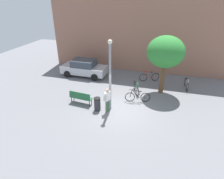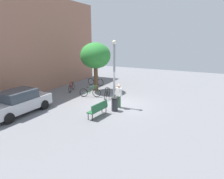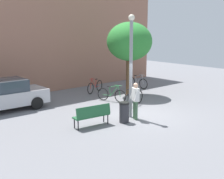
{
  "view_description": "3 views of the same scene",
  "coord_description": "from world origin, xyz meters",
  "px_view_note": "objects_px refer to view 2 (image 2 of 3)",
  "views": [
    {
      "loc": [
        2.46,
        -10.55,
        6.93
      ],
      "look_at": [
        -0.6,
        0.54,
        1.11
      ],
      "focal_mm": 30.31,
      "sensor_mm": 36.0,
      "label": 1
    },
    {
      "loc": [
        -12.84,
        -5.94,
        4.79
      ],
      "look_at": [
        -0.96,
        -0.15,
        1.36
      ],
      "focal_mm": 32.12,
      "sensor_mm": 36.0,
      "label": 2
    },
    {
      "loc": [
        -10.1,
        -9.75,
        4.11
      ],
      "look_at": [
        -0.83,
        0.84,
        1.19
      ],
      "focal_mm": 48.79,
      "sensor_mm": 36.0,
      "label": 3
    }
  ],
  "objects_px": {
    "lamppost": "(114,70)",
    "bicycle_silver": "(96,82)",
    "bicycle_red": "(72,87)",
    "parked_car_silver": "(19,102)",
    "bicycle_green": "(90,92)",
    "trash_bin": "(115,104)",
    "plaza_tree": "(95,56)",
    "person_by_lamppost": "(119,94)",
    "bicycle_black": "(107,93)",
    "park_bench": "(98,108)"
  },
  "relations": [
    {
      "from": "trash_bin",
      "to": "bicycle_green",
      "type": "bearing_deg",
      "value": 57.07
    },
    {
      "from": "lamppost",
      "to": "plaza_tree",
      "type": "relative_size",
      "value": 1.05
    },
    {
      "from": "plaza_tree",
      "to": "parked_car_silver",
      "type": "bearing_deg",
      "value": 167.52
    },
    {
      "from": "park_bench",
      "to": "trash_bin",
      "type": "xyz_separation_m",
      "value": [
        1.39,
        -0.45,
        -0.09
      ]
    },
    {
      "from": "trash_bin",
      "to": "park_bench",
      "type": "bearing_deg",
      "value": 161.93
    },
    {
      "from": "bicycle_red",
      "to": "parked_car_silver",
      "type": "relative_size",
      "value": 0.4
    },
    {
      "from": "bicycle_red",
      "to": "plaza_tree",
      "type": "bearing_deg",
      "value": -60.98
    },
    {
      "from": "bicycle_green",
      "to": "trash_bin",
      "type": "distance_m",
      "value": 3.84
    },
    {
      "from": "trash_bin",
      "to": "person_by_lamppost",
      "type": "bearing_deg",
      "value": 1.08
    },
    {
      "from": "bicycle_silver",
      "to": "bicycle_red",
      "type": "distance_m",
      "value": 3.15
    },
    {
      "from": "plaza_tree",
      "to": "trash_bin",
      "type": "relative_size",
      "value": 4.84
    },
    {
      "from": "plaza_tree",
      "to": "parked_car_silver",
      "type": "relative_size",
      "value": 1.04
    },
    {
      "from": "bicycle_green",
      "to": "bicycle_silver",
      "type": "bearing_deg",
      "value": 24.35
    },
    {
      "from": "parked_car_silver",
      "to": "trash_bin",
      "type": "xyz_separation_m",
      "value": [
        3.17,
        -5.33,
        -0.32
      ]
    },
    {
      "from": "plaza_tree",
      "to": "lamppost",
      "type": "bearing_deg",
      "value": -133.42
    },
    {
      "from": "plaza_tree",
      "to": "bicycle_green",
      "type": "relative_size",
      "value": 2.56
    },
    {
      "from": "person_by_lamppost",
      "to": "parked_car_silver",
      "type": "bearing_deg",
      "value": 126.0
    },
    {
      "from": "plaza_tree",
      "to": "bicycle_red",
      "type": "height_order",
      "value": "plaza_tree"
    },
    {
      "from": "park_bench",
      "to": "parked_car_silver",
      "type": "distance_m",
      "value": 5.19
    },
    {
      "from": "bicycle_black",
      "to": "bicycle_green",
      "type": "distance_m",
      "value": 1.45
    },
    {
      "from": "park_bench",
      "to": "trash_bin",
      "type": "relative_size",
      "value": 1.81
    },
    {
      "from": "lamppost",
      "to": "bicycle_green",
      "type": "relative_size",
      "value": 2.7
    },
    {
      "from": "lamppost",
      "to": "bicycle_green",
      "type": "xyz_separation_m",
      "value": [
        1.31,
        2.82,
        -2.22
      ]
    },
    {
      "from": "park_bench",
      "to": "trash_bin",
      "type": "bearing_deg",
      "value": -18.07
    },
    {
      "from": "person_by_lamppost",
      "to": "plaza_tree",
      "type": "bearing_deg",
      "value": 49.02
    },
    {
      "from": "bicycle_silver",
      "to": "bicycle_black",
      "type": "relative_size",
      "value": 1.02
    },
    {
      "from": "trash_bin",
      "to": "bicycle_silver",
      "type": "bearing_deg",
      "value": 39.97
    },
    {
      "from": "park_bench",
      "to": "bicycle_silver",
      "type": "height_order",
      "value": "bicycle_silver"
    },
    {
      "from": "lamppost",
      "to": "bicycle_black",
      "type": "distance_m",
      "value": 3.09
    },
    {
      "from": "bicycle_black",
      "to": "parked_car_silver",
      "type": "height_order",
      "value": "parked_car_silver"
    },
    {
      "from": "bicycle_silver",
      "to": "trash_bin",
      "type": "distance_m",
      "value": 7.71
    },
    {
      "from": "person_by_lamppost",
      "to": "park_bench",
      "type": "distance_m",
      "value": 2.17
    },
    {
      "from": "bicycle_silver",
      "to": "bicycle_black",
      "type": "height_order",
      "value": "same"
    },
    {
      "from": "lamppost",
      "to": "bicycle_green",
      "type": "height_order",
      "value": "lamppost"
    },
    {
      "from": "bicycle_black",
      "to": "trash_bin",
      "type": "bearing_deg",
      "value": -142.95
    },
    {
      "from": "bicycle_red",
      "to": "bicycle_black",
      "type": "height_order",
      "value": "same"
    },
    {
      "from": "parked_car_silver",
      "to": "lamppost",
      "type": "bearing_deg",
      "value": -51.32
    },
    {
      "from": "lamppost",
      "to": "bicycle_silver",
      "type": "bearing_deg",
      "value": 41.55
    },
    {
      "from": "plaza_tree",
      "to": "trash_bin",
      "type": "height_order",
      "value": "plaza_tree"
    },
    {
      "from": "bicycle_black",
      "to": "person_by_lamppost",
      "type": "bearing_deg",
      "value": -133.45
    },
    {
      "from": "bicycle_red",
      "to": "trash_bin",
      "type": "height_order",
      "value": "bicycle_red"
    },
    {
      "from": "person_by_lamppost",
      "to": "lamppost",
      "type": "bearing_deg",
      "value": 78.45
    },
    {
      "from": "bicycle_silver",
      "to": "parked_car_silver",
      "type": "height_order",
      "value": "parked_car_silver"
    },
    {
      "from": "person_by_lamppost",
      "to": "trash_bin",
      "type": "bearing_deg",
      "value": -178.92
    },
    {
      "from": "lamppost",
      "to": "plaza_tree",
      "type": "distance_m",
      "value": 4.65
    },
    {
      "from": "person_by_lamppost",
      "to": "bicycle_red",
      "type": "height_order",
      "value": "person_by_lamppost"
    },
    {
      "from": "bicycle_green",
      "to": "trash_bin",
      "type": "bearing_deg",
      "value": -122.93
    },
    {
      "from": "bicycle_silver",
      "to": "bicycle_green",
      "type": "height_order",
      "value": "same"
    },
    {
      "from": "lamppost",
      "to": "bicycle_silver",
      "type": "xyz_separation_m",
      "value": [
        5.13,
        4.55,
        -2.22
      ]
    },
    {
      "from": "bicycle_black",
      "to": "lamppost",
      "type": "bearing_deg",
      "value": -139.09
    }
  ]
}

